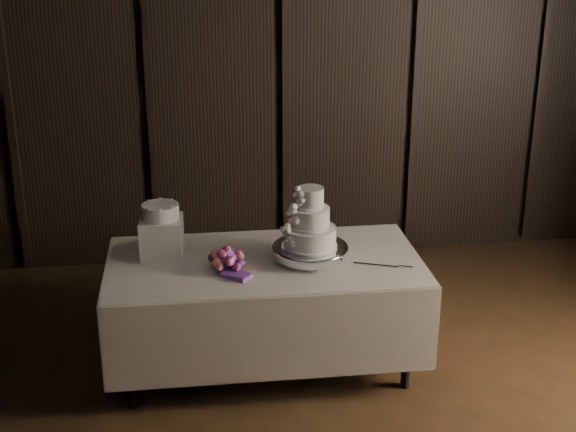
{
  "coord_description": "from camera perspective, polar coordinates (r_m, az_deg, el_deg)",
  "views": [
    {
      "loc": [
        -0.87,
        -2.97,
        2.79
      ],
      "look_at": [
        -0.23,
        1.66,
        1.05
      ],
      "focal_mm": 50.0,
      "sensor_mm": 36.0,
      "label": 1
    }
  ],
  "objects": [
    {
      "name": "room",
      "position": [
        3.35,
        7.86,
        -2.43
      ],
      "size": [
        6.08,
        7.08,
        3.08
      ],
      "color": "black",
      "rests_on": "ground"
    },
    {
      "name": "box_pedestal",
      "position": [
        5.17,
        -8.96,
        -1.48
      ],
      "size": [
        0.28,
        0.28,
        0.25
      ],
      "primitive_type": "cube",
      "rotation": [
        0.0,
        0.0,
        -0.09
      ],
      "color": "white",
      "rests_on": "display_table"
    },
    {
      "name": "bouquet",
      "position": [
        4.93,
        -4.39,
        -3.18
      ],
      "size": [
        0.47,
        0.48,
        0.18
      ],
      "primitive_type": null,
      "rotation": [
        0.0,
        0.0,
        -0.73
      ],
      "color": "#CA4F78",
      "rests_on": "display_table"
    },
    {
      "name": "cake_stand",
      "position": [
        5.06,
        1.58,
        -2.66
      ],
      "size": [
        0.63,
        0.63,
        0.09
      ],
      "primitive_type": "cylinder",
      "rotation": [
        0.0,
        0.0,
        0.39
      ],
      "color": "silver",
      "rests_on": "display_table"
    },
    {
      "name": "wedding_cake",
      "position": [
        4.97,
        1.3,
        -0.63
      ],
      "size": [
        0.38,
        0.33,
        0.39
      ],
      "rotation": [
        0.0,
        0.0,
        0.36
      ],
      "color": "white",
      "rests_on": "cake_stand"
    },
    {
      "name": "cake_knife",
      "position": [
        5.02,
        6.24,
        -3.48
      ],
      "size": [
        0.35,
        0.16,
        0.01
      ],
      "primitive_type": "cube",
      "rotation": [
        0.0,
        0.0,
        -0.38
      ],
      "color": "silver",
      "rests_on": "display_table"
    },
    {
      "name": "display_table",
      "position": [
        5.22,
        -1.64,
        -6.6
      ],
      "size": [
        2.0,
        1.06,
        0.76
      ],
      "rotation": [
        0.0,
        0.0,
        -0.01
      ],
      "color": "silver",
      "rests_on": "ground"
    },
    {
      "name": "small_cake",
      "position": [
        5.1,
        -9.07,
        0.31
      ],
      "size": [
        0.24,
        0.24,
        0.09
      ],
      "primitive_type": "cylinder",
      "rotation": [
        0.0,
        0.0,
        -0.01
      ],
      "color": "white",
      "rests_on": "box_pedestal"
    }
  ]
}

